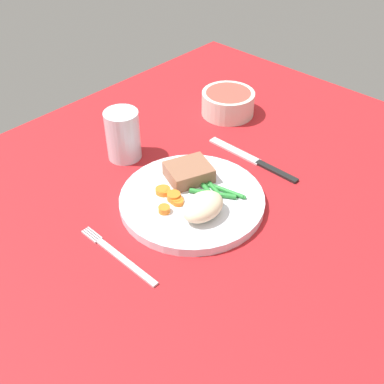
{
  "coord_description": "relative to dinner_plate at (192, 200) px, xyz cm",
  "views": [
    {
      "loc": [
        -40.91,
        -40.76,
        55.15
      ],
      "look_at": [
        3.47,
        0.72,
        4.6
      ],
      "focal_mm": 43.84,
      "sensor_mm": 36.0,
      "label": 1
    }
  ],
  "objects": [
    {
      "name": "dinner_plate",
      "position": [
        0.0,
        0.0,
        0.0
      ],
      "size": [
        24.81,
        24.81,
        1.6
      ],
      "primitive_type": "cylinder",
      "color": "white",
      "rests_on": "dining_table"
    },
    {
      "name": "dining_table",
      "position": [
        -3.47,
        -0.72,
        -1.8
      ],
      "size": [
        120.0,
        90.0,
        2.0
      ],
      "color": "red",
      "rests_on": "ground"
    },
    {
      "name": "salad_bowl",
      "position": [
        27.69,
        15.1,
        2.06
      ],
      "size": [
        11.5,
        11.5,
        5.08
      ],
      "color": "silver",
      "rests_on": "dining_table"
    },
    {
      "name": "knife",
      "position": [
        17.23,
        -0.29,
        -0.6
      ],
      "size": [
        1.7,
        20.5,
        0.64
      ],
      "rotation": [
        0.0,
        0.0,
        0.06
      ],
      "color": "black",
      "rests_on": "dining_table"
    },
    {
      "name": "mashed_potatoes",
      "position": [
        -2.23,
        -4.47,
        2.66
      ],
      "size": [
        7.72,
        5.53,
        3.72
      ],
      "primitive_type": "ellipsoid",
      "color": "beige",
      "rests_on": "dinner_plate"
    },
    {
      "name": "green_beans",
      "position": [
        3.59,
        -2.05,
        1.2
      ],
      "size": [
        5.78,
        10.0,
        0.86
      ],
      "color": "#2D8C38",
      "rests_on": "dinner_plate"
    },
    {
      "name": "meat_portion",
      "position": [
        3.35,
        3.91,
        2.13
      ],
      "size": [
        9.39,
        8.77,
        2.65
      ],
      "primitive_type": "cube",
      "rotation": [
        0.0,
        0.0,
        -0.38
      ],
      "color": "#936047",
      "rests_on": "dinner_plate"
    },
    {
      "name": "fork",
      "position": [
        -16.62,
        -0.26,
        -0.6
      ],
      "size": [
        1.44,
        16.6,
        0.4
      ],
      "rotation": [
        0.0,
        0.0,
        -0.0
      ],
      "color": "silver",
      "rests_on": "dining_table"
    },
    {
      "name": "water_glass",
      "position": [
        1.41,
        19.18,
        3.33
      ],
      "size": [
        6.52,
        6.52,
        9.73
      ],
      "color": "silver",
      "rests_on": "dining_table"
    },
    {
      "name": "carrot_slices",
      "position": [
        -3.2,
        2.3,
        1.31
      ],
      "size": [
        5.45,
        6.02,
        1.28
      ],
      "color": "orange",
      "rests_on": "dinner_plate"
    }
  ]
}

